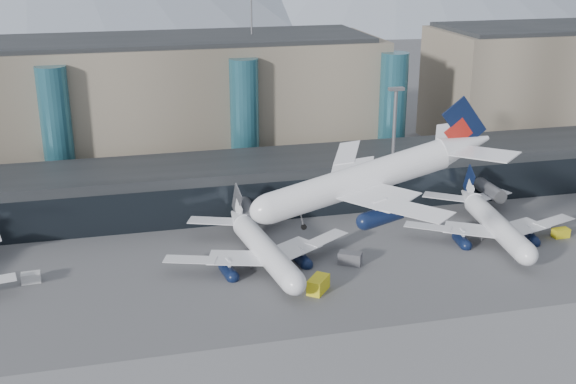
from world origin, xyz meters
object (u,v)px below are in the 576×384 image
object	(u,v)px
jet_parked_right	(491,214)
veh_e	(561,233)
veh_h	(318,284)
veh_a	(31,278)
jet_parked_mid	(259,237)
veh_c	(350,258)
lightmast_mid	(394,144)
hero_jet	(382,167)
veh_d	(368,220)

from	to	relation	value
jet_parked_right	veh_e	world-z (taller)	jet_parked_right
veh_h	veh_a	bearing A→B (deg)	111.28
veh_a	veh_h	bearing A→B (deg)	-21.07
jet_parked_mid	veh_c	bearing A→B (deg)	-117.11
jet_parked_mid	veh_c	world-z (taller)	jet_parked_mid
jet_parked_right	veh_c	world-z (taller)	jet_parked_right
lightmast_mid	jet_parked_mid	size ratio (longest dim) A/B	0.73
hero_jet	veh_d	world-z (taller)	hero_jet
hero_jet	veh_h	xyz separation A→B (m)	(-1.87, 20.06, -25.45)
veh_d	veh_e	distance (m)	35.89
veh_d	veh_e	world-z (taller)	veh_e
veh_a	lightmast_mid	bearing A→B (deg)	9.61
lightmast_mid	veh_d	distance (m)	15.89
veh_e	jet_parked_right	bearing A→B (deg)	158.86
veh_c	veh_d	xyz separation A→B (m)	(9.24, 16.86, -0.37)
veh_a	jet_parked_mid	bearing A→B (deg)	-4.32
veh_c	veh_e	size ratio (longest dim) A/B	1.29
veh_e	veh_h	xyz separation A→B (m)	(-49.87, -10.16, 0.34)
hero_jet	jet_parked_mid	xyz separation A→B (m)	(-8.61, 33.57, -22.35)
veh_a	veh_h	xyz separation A→B (m)	(44.37, -14.02, 0.35)
jet_parked_mid	jet_parked_right	size ratio (longest dim) A/B	1.01
lightmast_mid	jet_parked_right	distance (m)	23.12
hero_jet	veh_d	xyz separation A→B (m)	(15.41, 45.25, -25.93)
hero_jet	jet_parked_right	size ratio (longest dim) A/B	0.95
jet_parked_mid	jet_parked_right	xyz separation A→B (m)	(44.20, 0.83, -0.06)
jet_parked_mid	veh_d	bearing A→B (deg)	-71.86
veh_a	jet_parked_right	bearing A→B (deg)	-3.32
lightmast_mid	veh_e	xyz separation A→B (m)	(26.08, -19.78, -13.56)
jet_parked_mid	hero_jet	bearing A→B (deg)	-173.42
veh_c	veh_h	bearing A→B (deg)	-103.23
jet_parked_right	veh_e	xyz separation A→B (m)	(12.40, -4.18, -3.37)
veh_h	lightmast_mid	bearing A→B (deg)	0.35
jet_parked_right	veh_a	world-z (taller)	jet_parked_right
hero_jet	veh_a	xyz separation A→B (m)	(-46.24, 34.08, -25.80)
veh_d	veh_h	bearing A→B (deg)	170.27
veh_e	veh_h	bearing A→B (deg)	-171.00
jet_parked_mid	veh_e	xyz separation A→B (m)	(56.61, -3.35, -3.44)
lightmast_mid	veh_h	distance (m)	40.46
jet_parked_right	veh_c	distance (m)	30.19
jet_parked_right	veh_h	distance (m)	40.23
hero_jet	veh_h	bearing A→B (deg)	94.13
jet_parked_right	veh_a	distance (m)	81.90
lightmast_mid	jet_parked_mid	world-z (taller)	lightmast_mid
veh_c	veh_d	size ratio (longest dim) A/B	1.55
veh_e	veh_h	distance (m)	50.89
lightmast_mid	jet_parked_mid	xyz separation A→B (m)	(-30.52, -16.43, -10.13)
lightmast_mid	veh_c	xyz separation A→B (m)	(-15.74, -21.61, -13.34)
veh_e	veh_a	bearing A→B (deg)	175.14
lightmast_mid	jet_parked_right	xyz separation A→B (m)	(13.68, -15.60, -10.19)
hero_jet	jet_parked_mid	world-z (taller)	hero_jet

